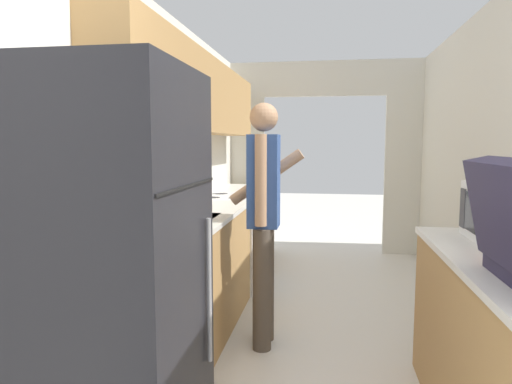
{
  "coord_description": "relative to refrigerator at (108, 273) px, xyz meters",
  "views": [
    {
      "loc": [
        0.07,
        -1.09,
        1.45
      ],
      "look_at": [
        -0.46,
        2.28,
        1.08
      ],
      "focal_mm": 32.0,
      "sensor_mm": 36.0,
      "label": 1
    }
  ],
  "objects": [
    {
      "name": "person",
      "position": [
        0.5,
        1.32,
        0.05
      ],
      "size": [
        0.55,
        0.37,
        1.72
      ],
      "rotation": [
        0.0,
        0.0,
        1.57
      ],
      "color": "#4C4238",
      "rests_on": "ground_plane"
    },
    {
      "name": "microwave",
      "position": [
        1.9,
        0.8,
        0.19
      ],
      "size": [
        0.38,
        0.44,
        0.31
      ],
      "color": "white",
      "rests_on": "counter_right"
    },
    {
      "name": "refrigerator",
      "position": [
        0.0,
        0.0,
        0.0
      ],
      "size": [
        0.77,
        0.78,
        1.76
      ],
      "color": "black",
      "rests_on": "ground_plane"
    },
    {
      "name": "wall_left",
      "position": [
        -0.32,
        1.58,
        0.62
      ],
      "size": [
        0.38,
        7.37,
        2.5
      ],
      "color": "silver",
      "rests_on": "ground_plane"
    },
    {
      "name": "wall_far_with_doorway",
      "position": [
        0.87,
        4.28,
        0.55
      ],
      "size": [
        2.88,
        0.06,
        2.5
      ],
      "color": "silver",
      "rests_on": "ground_plane"
    },
    {
      "name": "range_oven",
      "position": [
        -0.06,
        2.67,
        -0.42
      ],
      "size": [
        0.66,
        0.77,
        1.05
      ],
      "color": "white",
      "rests_on": "ground_plane"
    },
    {
      "name": "counter_left",
      "position": [
        -0.07,
        2.06,
        -0.42
      ],
      "size": [
        0.62,
        3.59,
        0.91
      ],
      "color": "#B2844C",
      "rests_on": "ground_plane"
    }
  ]
}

